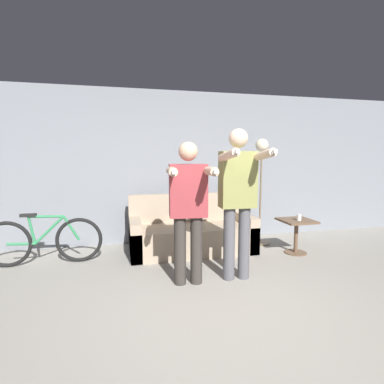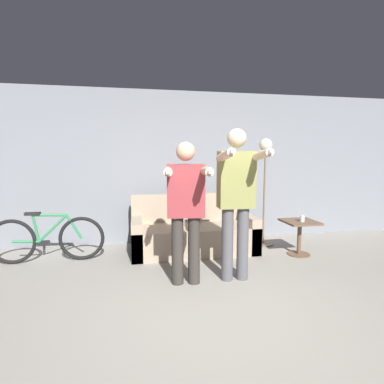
{
  "view_description": "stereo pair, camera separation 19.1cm",
  "coord_description": "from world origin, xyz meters",
  "px_view_note": "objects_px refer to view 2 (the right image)",
  "views": [
    {
      "loc": [
        -0.95,
        -2.36,
        1.5
      ],
      "look_at": [
        -0.02,
        1.51,
        1.02
      ],
      "focal_mm": 28.0,
      "sensor_mm": 36.0,
      "label": 1
    },
    {
      "loc": [
        -0.77,
        -2.4,
        1.5
      ],
      "look_at": [
        -0.02,
        1.51,
        1.02
      ],
      "focal_mm": 28.0,
      "sensor_mm": 36.0,
      "label": 2
    }
  ],
  "objects_px": {
    "person_right": "(236,194)",
    "bicycle": "(47,239)",
    "cat": "(195,189)",
    "floor_lamp": "(265,168)",
    "side_table": "(300,230)",
    "cup": "(302,218)",
    "couch": "(193,233)",
    "person_left": "(186,203)"
  },
  "relations": [
    {
      "from": "floor_lamp",
      "to": "side_table",
      "type": "bearing_deg",
      "value": -63.67
    },
    {
      "from": "person_left",
      "to": "cat",
      "type": "distance_m",
      "value": 1.56
    },
    {
      "from": "cat",
      "to": "floor_lamp",
      "type": "bearing_deg",
      "value": -8.35
    },
    {
      "from": "side_table",
      "to": "cup",
      "type": "height_order",
      "value": "cup"
    },
    {
      "from": "person_right",
      "to": "bicycle",
      "type": "bearing_deg",
      "value": 158.1
    },
    {
      "from": "bicycle",
      "to": "person_right",
      "type": "bearing_deg",
      "value": -24.48
    },
    {
      "from": "floor_lamp",
      "to": "person_left",
      "type": "bearing_deg",
      "value": -139.48
    },
    {
      "from": "person_left",
      "to": "side_table",
      "type": "height_order",
      "value": "person_left"
    },
    {
      "from": "couch",
      "to": "cat",
      "type": "distance_m",
      "value": 0.75
    },
    {
      "from": "floor_lamp",
      "to": "couch",
      "type": "bearing_deg",
      "value": -174.1
    },
    {
      "from": "cat",
      "to": "bicycle",
      "type": "distance_m",
      "value": 2.33
    },
    {
      "from": "person_left",
      "to": "person_right",
      "type": "distance_m",
      "value": 0.61
    },
    {
      "from": "person_right",
      "to": "side_table",
      "type": "distance_m",
      "value": 1.6
    },
    {
      "from": "cup",
      "to": "couch",
      "type": "bearing_deg",
      "value": 160.34
    },
    {
      "from": "floor_lamp",
      "to": "side_table",
      "type": "xyz_separation_m",
      "value": [
        0.31,
        -0.62,
        -0.91
      ]
    },
    {
      "from": "side_table",
      "to": "person_right",
      "type": "bearing_deg",
      "value": -150.6
    },
    {
      "from": "person_right",
      "to": "bicycle",
      "type": "height_order",
      "value": "person_right"
    },
    {
      "from": "couch",
      "to": "cat",
      "type": "bearing_deg",
      "value": 73.47
    },
    {
      "from": "floor_lamp",
      "to": "cup",
      "type": "xyz_separation_m",
      "value": [
        0.31,
        -0.68,
        -0.72
      ]
    },
    {
      "from": "cat",
      "to": "cup",
      "type": "bearing_deg",
      "value": -30.23
    },
    {
      "from": "couch",
      "to": "bicycle",
      "type": "xyz_separation_m",
      "value": [
        -2.12,
        -0.11,
        0.05
      ]
    },
    {
      "from": "cup",
      "to": "floor_lamp",
      "type": "bearing_deg",
      "value": 114.26
    },
    {
      "from": "person_left",
      "to": "cup",
      "type": "height_order",
      "value": "person_left"
    },
    {
      "from": "cat",
      "to": "floor_lamp",
      "type": "distance_m",
      "value": 1.21
    },
    {
      "from": "person_right",
      "to": "cat",
      "type": "bearing_deg",
      "value": 99.86
    },
    {
      "from": "couch",
      "to": "person_left",
      "type": "height_order",
      "value": "person_left"
    },
    {
      "from": "cat",
      "to": "bicycle",
      "type": "bearing_deg",
      "value": -169.56
    },
    {
      "from": "side_table",
      "to": "cup",
      "type": "bearing_deg",
      "value": -90.84
    },
    {
      "from": "bicycle",
      "to": "floor_lamp",
      "type": "bearing_deg",
      "value": 4.06
    },
    {
      "from": "person_left",
      "to": "floor_lamp",
      "type": "height_order",
      "value": "floor_lamp"
    },
    {
      "from": "floor_lamp",
      "to": "cat",
      "type": "bearing_deg",
      "value": 171.65
    },
    {
      "from": "cup",
      "to": "bicycle",
      "type": "distance_m",
      "value": 3.7
    },
    {
      "from": "floor_lamp",
      "to": "bicycle",
      "type": "xyz_separation_m",
      "value": [
        -3.36,
        -0.24,
        -0.96
      ]
    },
    {
      "from": "couch",
      "to": "side_table",
      "type": "relative_size",
      "value": 3.64
    },
    {
      "from": "cup",
      "to": "side_table",
      "type": "bearing_deg",
      "value": 89.16
    },
    {
      "from": "couch",
      "to": "floor_lamp",
      "type": "height_order",
      "value": "floor_lamp"
    },
    {
      "from": "person_left",
      "to": "bicycle",
      "type": "height_order",
      "value": "person_left"
    },
    {
      "from": "person_right",
      "to": "floor_lamp",
      "type": "xyz_separation_m",
      "value": [
        0.96,
        1.33,
        0.24
      ]
    },
    {
      "from": "person_left",
      "to": "person_right",
      "type": "bearing_deg",
      "value": 5.95
    },
    {
      "from": "person_left",
      "to": "cat",
      "type": "height_order",
      "value": "person_left"
    },
    {
      "from": "floor_lamp",
      "to": "bicycle",
      "type": "bearing_deg",
      "value": -175.94
    },
    {
      "from": "person_left",
      "to": "bicycle",
      "type": "xyz_separation_m",
      "value": [
        -1.8,
        1.09,
        -0.62
      ]
    }
  ]
}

